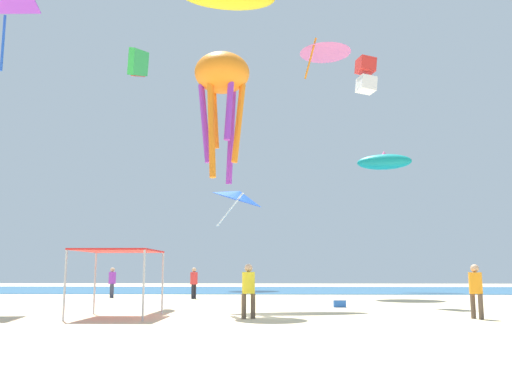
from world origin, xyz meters
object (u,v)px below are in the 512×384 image
(person_near_tent, at_px, (194,280))
(person_leftmost, at_px, (476,287))
(person_central, at_px, (112,280))
(kite_delta_blue, at_px, (238,195))
(kite_parafoil_green, at_px, (139,63))
(kite_inflatable_teal, at_px, (384,162))
(canopy_tent, at_px, (118,253))
(kite_octopus_orange, at_px, (222,80))
(cooler_box, at_px, (340,303))
(kite_diamond_purple, at_px, (6,4))
(person_rightmost, at_px, (248,286))
(kite_box_red, at_px, (366,75))
(kite_delta_pink, at_px, (325,49))

(person_near_tent, relative_size, person_leftmost, 1.00)
(person_central, height_order, kite_delta_blue, kite_delta_blue)
(kite_delta_blue, xyz_separation_m, kite_parafoil_green, (-3.83, -20.56, 4.17))
(person_leftmost, bearing_deg, kite_inflatable_teal, 146.28)
(canopy_tent, bearing_deg, kite_parafoil_green, 101.35)
(kite_octopus_orange, bearing_deg, person_leftmost, -141.21)
(person_leftmost, height_order, kite_inflatable_teal, kite_inflatable_teal)
(person_leftmost, height_order, kite_octopus_orange, kite_octopus_orange)
(cooler_box, height_order, kite_parafoil_green, kite_parafoil_green)
(kite_diamond_purple, bearing_deg, person_rightmost, 54.83)
(kite_box_red, bearing_deg, kite_delta_blue, -171.51)
(person_rightmost, bearing_deg, kite_parafoil_green, 109.10)
(kite_parafoil_green, bearing_deg, kite_diamond_purple, -75.09)
(cooler_box, distance_m, kite_octopus_orange, 11.61)
(kite_delta_blue, distance_m, kite_box_red, 20.76)
(canopy_tent, distance_m, kite_parafoil_green, 12.64)
(canopy_tent, relative_size, kite_inflatable_teal, 0.63)
(kite_octopus_orange, bearing_deg, kite_delta_pink, -52.55)
(kite_delta_blue, bearing_deg, canopy_tent, -168.54)
(person_near_tent, relative_size, kite_box_red, 0.94)
(kite_parafoil_green, relative_size, kite_delta_pink, 0.84)
(kite_parafoil_green, bearing_deg, person_leftmost, 58.24)
(canopy_tent, bearing_deg, kite_diamond_purple, 146.97)
(kite_box_red, bearing_deg, person_rightmost, -48.31)
(kite_octopus_orange, distance_m, kite_delta_pink, 18.55)
(person_rightmost, distance_m, kite_delta_pink, 26.17)
(kite_delta_pink, bearing_deg, person_leftmost, -123.70)
(person_central, xyz_separation_m, person_rightmost, (9.50, -14.90, 0.00))
(person_rightmost, height_order, kite_box_red, kite_box_red)
(canopy_tent, xyz_separation_m, kite_box_red, (10.89, 9.27, 10.26))
(person_rightmost, distance_m, kite_box_red, 16.17)
(kite_inflatable_teal, distance_m, kite_box_red, 17.67)
(canopy_tent, distance_m, cooler_box, 10.73)
(kite_inflatable_teal, height_order, kite_parafoil_green, kite_parafoil_green)
(kite_diamond_purple, height_order, kite_box_red, kite_diamond_purple)
(kite_octopus_orange, height_order, kite_delta_pink, kite_delta_pink)
(person_near_tent, relative_size, person_central, 0.99)
(canopy_tent, relative_size, person_rightmost, 1.61)
(person_rightmost, height_order, kite_parafoil_green, kite_parafoil_green)
(person_leftmost, distance_m, person_central, 22.86)
(kite_octopus_orange, bearing_deg, cooler_box, -94.85)
(cooler_box, relative_size, kite_box_red, 0.28)
(person_near_tent, height_order, cooler_box, person_near_tent)
(canopy_tent, relative_size, person_central, 1.61)
(kite_octopus_orange, bearing_deg, person_rightmost, 170.00)
(person_rightmost, relative_size, cooler_box, 3.34)
(kite_box_red, bearing_deg, kite_parafoil_green, -96.66)
(person_central, distance_m, kite_delta_blue, 16.71)
(canopy_tent, height_order, kite_diamond_purple, kite_diamond_purple)
(person_rightmost, distance_m, kite_delta_blue, 29.20)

